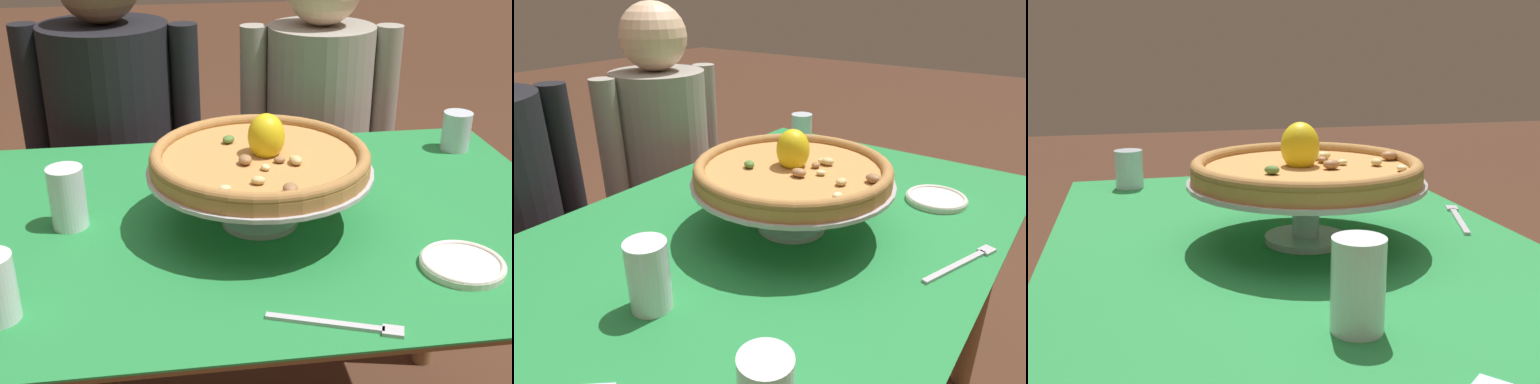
# 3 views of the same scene
# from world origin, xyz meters

# --- Properties ---
(dining_table) EXTENTS (1.32, 0.87, 0.72)m
(dining_table) POSITION_xyz_m (0.00, 0.00, 0.62)
(dining_table) COLOR olive
(dining_table) RESTS_ON ground
(pizza_stand) EXTENTS (0.43, 0.43, 0.12)m
(pizza_stand) POSITION_xyz_m (0.02, -0.03, 0.82)
(pizza_stand) COLOR #B7B7C1
(pizza_stand) RESTS_ON dining_table
(pizza) EXTENTS (0.41, 0.41, 0.10)m
(pizza) POSITION_xyz_m (0.02, -0.03, 0.86)
(pizza) COLOR #BC8447
(pizza) RESTS_ON pizza_stand
(water_glass_side_left) EXTENTS (0.07, 0.07, 0.12)m
(water_glass_side_left) POSITION_xyz_m (-0.34, 0.01, 0.78)
(water_glass_side_left) COLOR white
(water_glass_side_left) RESTS_ON dining_table
(water_glass_back_right) EXTENTS (0.07, 0.07, 0.10)m
(water_glass_back_right) POSITION_xyz_m (0.56, 0.29, 0.77)
(water_glass_back_right) COLOR silver
(water_glass_back_right) RESTS_ON dining_table
(side_plate) EXTENTS (0.15, 0.15, 0.02)m
(side_plate) POSITION_xyz_m (0.34, -0.24, 0.73)
(side_plate) COLOR silver
(side_plate) RESTS_ON dining_table
(dinner_fork) EXTENTS (0.20, 0.09, 0.01)m
(dinner_fork) POSITION_xyz_m (0.10, -0.38, 0.73)
(dinner_fork) COLOR #B7B7C1
(dinner_fork) RESTS_ON dining_table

